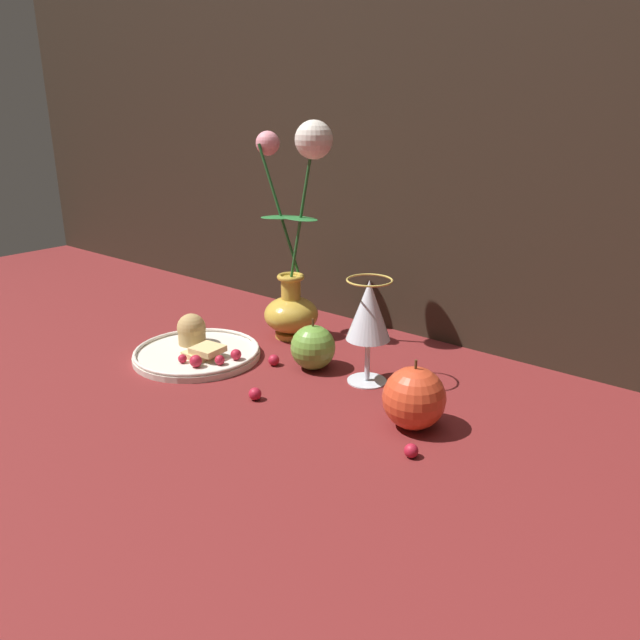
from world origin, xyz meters
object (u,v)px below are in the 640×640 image
object	(u,v)px
plate_with_pastries	(196,349)
apple_near_glass	(414,398)
vase	(294,263)
apple_beside_vase	(313,347)
wine_glass	(369,314)

from	to	relation	value
plate_with_pastries	apple_near_glass	bearing A→B (deg)	3.01
vase	apple_beside_vase	distance (m)	0.18
vase	apple_near_glass	bearing A→B (deg)	-24.03
vase	apple_near_glass	xyz separation A→B (m)	(0.35, -0.15, -0.10)
plate_with_pastries	apple_near_glass	distance (m)	0.41
vase	apple_beside_vase	world-z (taller)	vase
vase	plate_with_pastries	distance (m)	0.23
plate_with_pastries	apple_near_glass	xyz separation A→B (m)	(0.41, 0.02, 0.03)
wine_glass	plate_with_pastries	bearing A→B (deg)	-160.40
wine_glass	apple_beside_vase	world-z (taller)	wine_glass
vase	plate_with_pastries	bearing A→B (deg)	-110.87
apple_beside_vase	apple_near_glass	bearing A→B (deg)	-15.94
plate_with_pastries	apple_beside_vase	bearing A→B (deg)	25.05
apple_beside_vase	apple_near_glass	world-z (taller)	apple_near_glass
wine_glass	apple_near_glass	distance (m)	0.17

